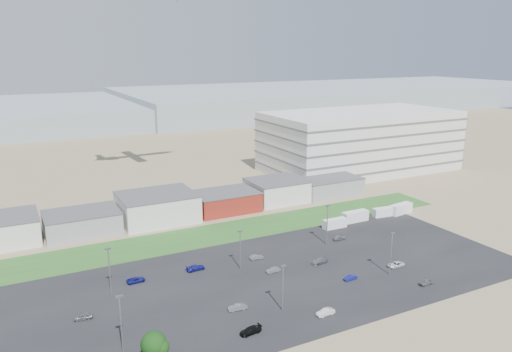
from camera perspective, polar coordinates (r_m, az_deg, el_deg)
ground at (r=97.48m, az=5.05°, el=-16.80°), size 700.00×700.00×0.00m
parking_lot at (r=114.82m, az=1.75°, el=-11.68°), size 120.00×50.00×0.01m
grass_strip at (r=139.60m, az=-6.53°, el=-6.91°), size 160.00×16.00×0.02m
hills_backdrop at (r=397.05m, az=-14.93°, el=7.17°), size 700.00×200.00×9.00m
building_row at (r=151.12m, az=-15.23°, el=-4.07°), size 170.00×20.00×8.00m
parking_garage at (r=216.89m, az=11.81°, el=3.94°), size 80.00×40.00×25.00m
box_trailer_a at (r=146.68m, az=8.98°, el=-5.38°), size 7.26×2.37×2.71m
box_trailer_b at (r=153.11m, az=11.26°, el=-4.55°), size 8.45×2.74×3.16m
box_trailer_c at (r=159.84m, az=14.38°, el=-4.00°), size 7.38×2.93×2.70m
box_trailer_d at (r=163.69m, az=16.23°, el=-3.62°), size 8.63×3.86×3.12m
tree_near at (r=86.98m, az=-11.59°, el=-18.60°), size 4.58×4.58×6.87m
lightpole_front_l at (r=89.71m, az=-15.15°, el=-16.19°), size 1.29×0.54×10.97m
lightpole_front_m at (r=100.20m, az=3.08°, el=-12.69°), size 1.14×0.47×9.66m
lightpole_front_r at (r=118.72m, az=15.17°, el=-8.60°), size 1.20×0.50×10.20m
lightpole_back_l at (r=110.00m, az=-16.39°, el=-10.47°), size 1.24×0.52×10.55m
lightpole_back_m at (r=117.95m, az=-1.82°, el=-8.43°), size 1.11×0.46×9.43m
lightpole_back_r at (r=133.08m, az=8.13°, el=-5.56°), size 1.27×0.53×10.81m
parked_car_0 at (r=124.88m, az=15.69°, el=-9.72°), size 4.29×2.09×1.17m
parked_car_1 at (r=116.09m, az=10.74°, el=-11.34°), size 3.33×1.31×1.08m
parked_car_2 at (r=118.08m, az=18.85°, el=-11.41°), size 3.51×1.54×1.18m
parked_car_3 at (r=94.93m, az=-0.62°, el=-17.23°), size 4.43×2.19×1.24m
parked_car_4 at (r=102.29m, az=-2.13°, el=-14.74°), size 3.97×1.82×1.26m
parked_car_5 at (r=104.56m, az=-19.15°, el=-14.92°), size 3.72×1.89×1.21m
parked_car_6 at (r=119.48m, az=-6.92°, el=-10.36°), size 4.53×2.01×1.29m
parked_car_7 at (r=117.76m, az=1.97°, el=-10.68°), size 3.43×1.21×1.13m
parked_car_8 at (r=138.24m, az=9.54°, el=-6.96°), size 3.80×1.58×1.28m
parked_car_9 at (r=116.15m, az=-13.56°, el=-11.47°), size 4.21×2.10×1.15m
parked_car_11 at (r=124.53m, az=0.07°, el=-9.23°), size 3.53×1.43×1.14m
parked_car_12 at (r=123.16m, az=7.28°, el=-9.60°), size 4.61×2.38×1.28m
parked_car_13 at (r=101.41m, az=7.95°, el=-15.16°), size 3.91×1.53×1.27m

